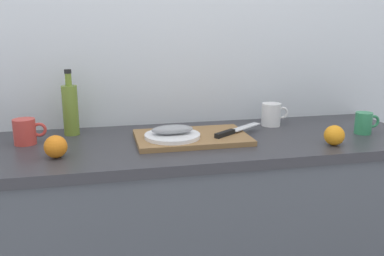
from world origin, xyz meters
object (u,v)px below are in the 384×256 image
coffee_mug_0 (364,123)px  cutting_board (192,138)px  fish_fillet (172,130)px  olive_oil_bottle (70,109)px  coffee_mug_2 (25,132)px  orange_0 (334,135)px  coffee_mug_1 (272,114)px  white_plate (172,136)px  chef_knife (233,131)px

coffee_mug_0 → cutting_board: bearing=175.6°
coffee_mug_0 → fish_fillet: bearing=177.4°
olive_oil_bottle → coffee_mug_2: bearing=-146.5°
coffee_mug_2 → fish_fillet: bearing=-10.7°
olive_oil_bottle → orange_0: (0.99, -0.38, -0.07)m
cutting_board → coffee_mug_2: coffee_mug_2 is taller
coffee_mug_2 → coffee_mug_1: bearing=4.2°
white_plate → coffee_mug_2: 0.57m
white_plate → orange_0: (0.60, -0.17, 0.01)m
coffee_mug_0 → coffee_mug_2: bearing=174.1°
chef_knife → coffee_mug_1: bearing=-1.5°
coffee_mug_0 → chef_knife: bearing=174.7°
cutting_board → olive_oil_bottle: olive_oil_bottle is taller
chef_knife → orange_0: 0.39m
olive_oil_bottle → coffee_mug_1: olive_oil_bottle is taller
coffee_mug_2 → orange_0: coffee_mug_2 is taller
fish_fillet → coffee_mug_1: 0.52m
coffee_mug_2 → white_plate: bearing=-10.7°
olive_oil_bottle → coffee_mug_0: 1.23m
white_plate → cutting_board: bearing=12.9°
cutting_board → white_plate: white_plate is taller
coffee_mug_1 → orange_0: bearing=-72.6°
coffee_mug_1 → white_plate: bearing=-159.7°
coffee_mug_2 → orange_0: (1.15, -0.27, -0.01)m
cutting_board → coffee_mug_1: coffee_mug_1 is taller
chef_knife → olive_oil_bottle: olive_oil_bottle is taller
chef_knife → olive_oil_bottle: (-0.64, 0.20, 0.08)m
fish_fillet → olive_oil_bottle: (-0.39, 0.21, 0.06)m
white_plate → coffee_mug_2: coffee_mug_2 is taller
cutting_board → fish_fillet: fish_fillet is taller
chef_knife → coffee_mug_0: (0.56, -0.05, 0.02)m
chef_knife → coffee_mug_2: (-0.81, 0.09, 0.02)m
cutting_board → orange_0: size_ratio=5.73×
white_plate → coffee_mug_0: 0.82m
fish_fillet → coffee_mug_1: size_ratio=1.29×
olive_oil_bottle → white_plate: bearing=-28.7°
white_plate → coffee_mug_2: bearing=169.3°
fish_fillet → coffee_mug_0: size_ratio=1.48×
white_plate → chef_knife: bearing=3.4°
chef_knife → coffee_mug_2: size_ratio=2.02×
white_plate → coffee_mug_2: size_ratio=1.75×
white_plate → fish_fillet: (0.00, 0.00, 0.03)m
fish_fillet → olive_oil_bottle: size_ratio=0.60×
cutting_board → coffee_mug_2: 0.65m
white_plate → coffee_mug_1: (0.49, 0.18, 0.02)m
fish_fillet → coffee_mug_1: bearing=20.3°
olive_oil_bottle → cutting_board: bearing=-22.4°
cutting_board → chef_knife: (0.17, -0.00, 0.02)m
chef_knife → coffee_mug_0: size_ratio=2.27×
fish_fillet → orange_0: size_ratio=2.10×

